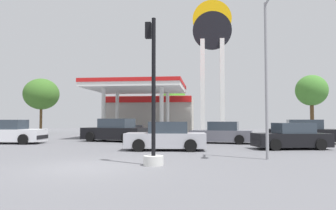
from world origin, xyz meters
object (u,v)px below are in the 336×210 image
Objects in this scene: car_0 at (10,133)px; traffic_signal_1 at (153,121)px; car_3 at (166,137)px; car_4 at (302,132)px; car_2 at (291,137)px; car_1 at (115,131)px; station_pole_sign at (212,51)px; tree_1 at (173,101)px; corner_streetlamp at (267,62)px; tree_2 at (312,91)px; tree_0 at (41,94)px; car_5 at (222,133)px.

car_0 is 0.88× the size of traffic_signal_1.
traffic_signal_1 is at bearing -87.82° from car_3.
car_2 is at bearing -112.82° from car_4.
car_1 is 12.41m from traffic_signal_1.
car_0 is at bearing -145.85° from station_pole_sign.
car_2 is 6.72m from car_3.
car_0 is 0.83× the size of tree_1.
car_4 reaches higher than car_3.
station_pole_sign reaches higher than corner_streetlamp.
traffic_signal_1 is 0.82× the size of tree_2.
car_4 is at bearing 53.89° from traffic_signal_1.
car_2 is 21.15m from tree_1.
car_3 is (10.76, -3.31, -0.04)m from car_0.
traffic_signal_1 is at bearing -126.11° from car_4.
tree_0 is 30.35m from corner_streetlamp.
tree_0 reaches higher than tree_2.
tree_2 is (23.93, 15.22, 3.90)m from car_0.
tree_1 is at bearing 117.96° from station_pole_sign.
station_pole_sign is at bearing 77.77° from car_3.
car_1 is (-7.14, -6.38, -7.06)m from station_pole_sign.
corner_streetlamp reaches higher than car_4.
station_pole_sign is 12.53m from tree_2.
car_1 is 0.96× the size of traffic_signal_1.
tree_2 reaches higher than tree_1.
car_5 is 0.68× the size of tree_2.
car_4 is 5.43m from car_5.
corner_streetlamp is (1.75, -15.97, -3.97)m from station_pole_sign.
car_5 is 11.07m from traffic_signal_1.
car_3 is 0.99× the size of car_5.
car_3 is at bearing 92.18° from traffic_signal_1.
tree_1 is (-4.34, 8.18, -4.00)m from station_pole_sign.
car_5 is 0.83× the size of traffic_signal_1.
car_0 is at bearing -117.77° from tree_1.
traffic_signal_1 is at bearing -38.52° from car_0.
station_pole_sign reaches higher than car_0.
tree_1 is at bearing 62.23° from car_0.
car_1 is 1.18× the size of car_2.
car_2 is 0.66× the size of corner_streetlamp.
station_pole_sign reaches higher than car_3.
tree_0 is at bearing -171.03° from tree_1.
tree_1 reaches higher than car_4.
car_2 is 18.79m from tree_2.
car_2 is 5.18m from car_5.
car_4 is (1.91, 4.54, 0.08)m from car_2.
traffic_signal_1 is 0.81× the size of tree_0.
tree_0 is (-16.90, 23.66, 2.97)m from traffic_signal_1.
tree_2 is at bearing 32.45° from car_0.
car_3 is (-6.57, -1.39, 0.03)m from car_2.
station_pole_sign is 10.09m from tree_1.
station_pole_sign is 2.93× the size of car_5.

